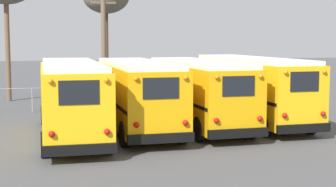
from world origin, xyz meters
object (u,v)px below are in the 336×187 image
Objects in this scene: school_bus_0 at (71,97)px; school_bus_1 at (136,93)px; utility_pole at (104,43)px; school_bus_3 at (251,87)px; school_bus_2 at (197,91)px.

school_bus_0 reaches higher than school_bus_1.
school_bus_3 is at bearing -65.21° from utility_pole.
school_bus_1 reaches higher than school_bus_2.
school_bus_2 is 3.10m from school_bus_3.
school_bus_3 reaches higher than school_bus_0.
school_bus_1 is 1.29× the size of utility_pole.
school_bus_1 is 3.06m from school_bus_2.
utility_pole is (3.45, 14.08, 2.17)m from school_bus_0.
school_bus_1 is at bearing -172.62° from school_bus_3.
school_bus_3 is 1.36× the size of utility_pole.
school_bus_3 is 13.74m from utility_pole.
school_bus_0 reaches higher than school_bus_2.
school_bus_1 is 0.95× the size of school_bus_3.
school_bus_2 is (6.10, 1.21, -0.02)m from school_bus_0.
school_bus_2 is 13.32m from utility_pole.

